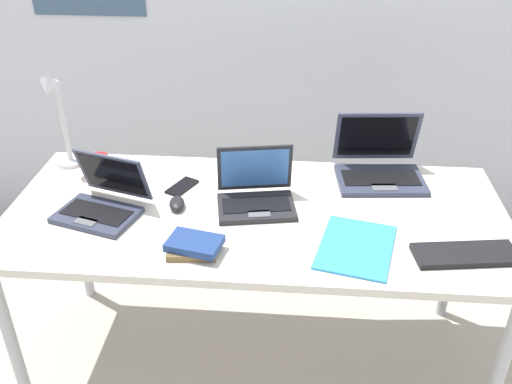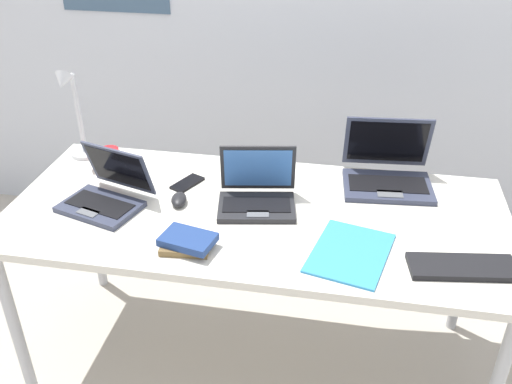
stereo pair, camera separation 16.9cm
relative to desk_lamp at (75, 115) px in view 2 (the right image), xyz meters
name	(u,v)px [view 2 (the right image)]	position (x,y,z in m)	size (l,w,h in m)	color
ground_plane	(256,357)	(0.80, -0.28, -0.94)	(12.00, 12.00, 0.00)	#B7AD9E
desk	(256,224)	(0.80, -0.28, -0.25)	(1.80, 0.80, 0.74)	silver
desk_lamp	(75,115)	(0.00, 0.00, 0.00)	(0.12, 0.18, 0.40)	silver
laptop_back_right	(258,195)	(0.80, -0.23, -0.15)	(0.31, 0.27, 0.21)	#232326
laptop_by_keyboard	(387,172)	(1.26, 0.02, -0.15)	(0.36, 0.32, 0.24)	#33384C
laptop_back_left	(106,194)	(0.25, -0.33, -0.16)	(0.34, 0.32, 0.20)	#33384C
external_keyboard	(463,267)	(1.49, -0.49, -0.19)	(0.33, 0.12, 0.02)	black
computer_mouse	(179,200)	(0.51, -0.28, -0.18)	(0.06, 0.10, 0.03)	black
cell_phone	(187,183)	(0.50, -0.13, -0.19)	(0.06, 0.14, 0.01)	black
book_stack	(187,242)	(0.62, -0.53, -0.17)	(0.19, 0.15, 0.05)	brown
paper_folder_front_right	(350,253)	(1.14, -0.47, -0.19)	(0.23, 0.31, 0.01)	#338CC6
coffee_mug	(111,159)	(0.16, -0.06, -0.15)	(0.11, 0.08, 0.09)	#B21E23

